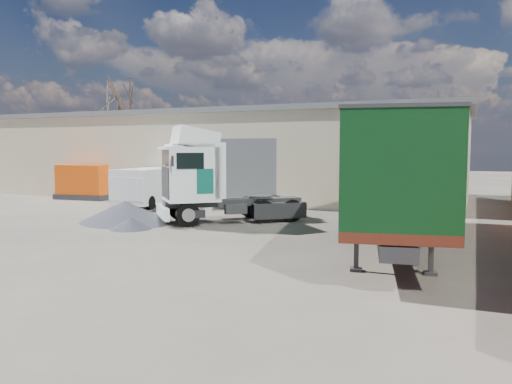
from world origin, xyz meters
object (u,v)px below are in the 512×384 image
at_px(orange_skip, 87,184).
at_px(tractor_unit, 209,182).
at_px(panel_van, 149,186).
at_px(bare_tree, 119,90).
at_px(box_trailer, 388,169).

bearing_deg(orange_skip, tractor_unit, -30.61).
bearing_deg(orange_skip, panel_van, -20.30).
bearing_deg(tractor_unit, panel_van, -165.91).
relative_size(bare_tree, box_trailer, 0.79).
height_order(bare_tree, box_trailer, bare_tree).
bearing_deg(bare_tree, box_trailer, -35.30).
bearing_deg(box_trailer, panel_van, 145.16).
bearing_deg(tractor_unit, orange_skip, -157.31).
bearing_deg(tractor_unit, box_trailer, 33.93).
xyz_separation_m(box_trailer, panel_van, (-13.49, 5.83, -1.39)).
bearing_deg(orange_skip, bare_tree, 113.30).
xyz_separation_m(bare_tree, tractor_unit, (17.20, -15.67, -6.24)).
height_order(tractor_unit, panel_van, tractor_unit).
height_order(bare_tree, tractor_unit, bare_tree).
xyz_separation_m(tractor_unit, orange_skip, (-11.61, 5.47, -0.77)).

